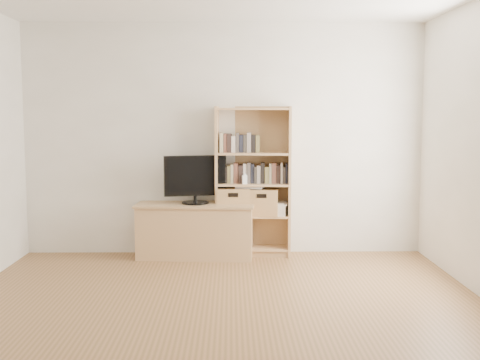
{
  "coord_description": "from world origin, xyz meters",
  "views": [
    {
      "loc": [
        0.08,
        -4.31,
        1.6
      ],
      "look_at": [
        0.17,
        1.9,
        0.9
      ],
      "focal_mm": 45.0,
      "sensor_mm": 36.0,
      "label": 1
    }
  ],
  "objects_px": {
    "basket_right": "(262,202)",
    "laptop": "(250,187)",
    "tv_stand": "(196,231)",
    "television": "(195,179)",
    "bookshelf": "(253,182)",
    "basket_left": "(233,201)",
    "baby_monitor": "(245,180)"
  },
  "relations": [
    {
      "from": "baby_monitor",
      "to": "basket_right",
      "type": "relative_size",
      "value": 0.28
    },
    {
      "from": "baby_monitor",
      "to": "laptop",
      "type": "xyz_separation_m",
      "value": [
        0.06,
        0.08,
        -0.09
      ]
    },
    {
      "from": "basket_left",
      "to": "laptop",
      "type": "bearing_deg",
      "value": -3.27
    },
    {
      "from": "tv_stand",
      "to": "television",
      "type": "relative_size",
      "value": 1.84
    },
    {
      "from": "television",
      "to": "bookshelf",
      "type": "bearing_deg",
      "value": -5.13
    },
    {
      "from": "basket_left",
      "to": "tv_stand",
      "type": "bearing_deg",
      "value": -166.44
    },
    {
      "from": "tv_stand",
      "to": "basket_right",
      "type": "height_order",
      "value": "basket_right"
    },
    {
      "from": "tv_stand",
      "to": "laptop",
      "type": "height_order",
      "value": "laptop"
    },
    {
      "from": "television",
      "to": "tv_stand",
      "type": "bearing_deg",
      "value": 0.0
    },
    {
      "from": "bookshelf",
      "to": "baby_monitor",
      "type": "bearing_deg",
      "value": -135.0
    },
    {
      "from": "baby_monitor",
      "to": "basket_left",
      "type": "height_order",
      "value": "baby_monitor"
    },
    {
      "from": "bookshelf",
      "to": "baby_monitor",
      "type": "height_order",
      "value": "bookshelf"
    },
    {
      "from": "basket_right",
      "to": "laptop",
      "type": "distance_m",
      "value": 0.22
    },
    {
      "from": "tv_stand",
      "to": "basket_left",
      "type": "relative_size",
      "value": 3.46
    },
    {
      "from": "basket_left",
      "to": "laptop",
      "type": "xyz_separation_m",
      "value": [
        0.19,
        -0.01,
        0.16
      ]
    },
    {
      "from": "tv_stand",
      "to": "basket_left",
      "type": "distance_m",
      "value": 0.54
    },
    {
      "from": "television",
      "to": "basket_right",
      "type": "distance_m",
      "value": 0.79
    },
    {
      "from": "basket_left",
      "to": "laptop",
      "type": "height_order",
      "value": "laptop"
    },
    {
      "from": "baby_monitor",
      "to": "tv_stand",
      "type": "bearing_deg",
      "value": 166.9
    },
    {
      "from": "television",
      "to": "laptop",
      "type": "xyz_separation_m",
      "value": [
        0.61,
        0.08,
        -0.1
      ]
    },
    {
      "from": "bookshelf",
      "to": "laptop",
      "type": "relative_size",
      "value": 5.62
    },
    {
      "from": "television",
      "to": "laptop",
      "type": "distance_m",
      "value": 0.62
    },
    {
      "from": "tv_stand",
      "to": "basket_right",
      "type": "xyz_separation_m",
      "value": [
        0.74,
        0.08,
        0.32
      ]
    },
    {
      "from": "laptop",
      "to": "bookshelf",
      "type": "bearing_deg",
      "value": 21.05
    },
    {
      "from": "basket_left",
      "to": "television",
      "type": "bearing_deg",
      "value": -166.44
    },
    {
      "from": "basket_right",
      "to": "television",
      "type": "bearing_deg",
      "value": -168.27
    },
    {
      "from": "bookshelf",
      "to": "television",
      "type": "distance_m",
      "value": 0.65
    },
    {
      "from": "basket_left",
      "to": "basket_right",
      "type": "height_order",
      "value": "basket_left"
    },
    {
      "from": "television",
      "to": "baby_monitor",
      "type": "height_order",
      "value": "television"
    },
    {
      "from": "tv_stand",
      "to": "baby_monitor",
      "type": "relative_size",
      "value": 12.69
    },
    {
      "from": "tv_stand",
      "to": "basket_left",
      "type": "height_order",
      "value": "basket_left"
    },
    {
      "from": "television",
      "to": "basket_left",
      "type": "distance_m",
      "value": 0.5
    }
  ]
}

